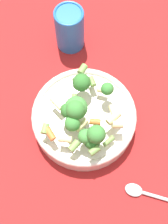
% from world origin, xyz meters
% --- Properties ---
extents(ground_plane, '(3.00, 3.00, 0.00)m').
position_xyz_m(ground_plane, '(0.00, 0.00, 0.00)').
color(ground_plane, maroon).
extents(bowl, '(0.22, 0.22, 0.05)m').
position_xyz_m(bowl, '(0.00, 0.00, 0.03)').
color(bowl, silver).
rests_on(bowl, ground_plane).
extents(pasta_salad, '(0.17, 0.17, 0.07)m').
position_xyz_m(pasta_salad, '(-0.01, 0.01, 0.09)').
color(pasta_salad, '#8CB766').
rests_on(pasta_salad, bowl).
extents(cup, '(0.07, 0.07, 0.11)m').
position_xyz_m(cup, '(0.18, -0.10, 0.06)').
color(cup, '#2366B2').
rests_on(cup, ground_plane).
extents(spoon, '(0.15, 0.11, 0.01)m').
position_xyz_m(spoon, '(-0.21, -0.01, 0.01)').
color(spoon, silver).
rests_on(spoon, ground_plane).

